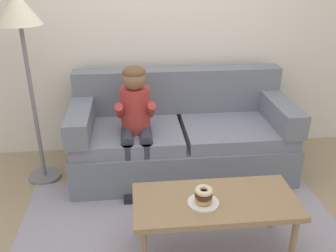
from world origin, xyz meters
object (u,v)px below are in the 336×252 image
object	(u,v)px
donut	(203,200)
toy_controller	(268,215)
floor_lamp	(21,27)
coffee_table	(215,205)
person_child	(136,116)
couch	(181,137)

from	to	relation	value
donut	toy_controller	size ratio (longest dim) A/B	0.53
floor_lamp	coffee_table	bearing A→B (deg)	-38.29
coffee_table	donut	size ratio (longest dim) A/B	9.31
person_child	donut	bearing A→B (deg)	-67.05
person_child	toy_controller	xyz separation A→B (m)	(1.04, -0.64, -0.65)
couch	person_child	distance (m)	0.58
couch	floor_lamp	distance (m)	1.71
donut	couch	bearing A→B (deg)	89.36
couch	floor_lamp	size ratio (longest dim) A/B	1.20
coffee_table	person_child	world-z (taller)	person_child
donut	floor_lamp	world-z (taller)	floor_lamp
donut	floor_lamp	xyz separation A→B (m)	(-1.31, 1.15, 0.95)
person_child	floor_lamp	size ratio (longest dim) A/B	0.65
person_child	floor_lamp	xyz separation A→B (m)	(-0.89, 0.16, 0.75)
donut	toy_controller	xyz separation A→B (m)	(0.62, 0.35, -0.44)
person_child	toy_controller	distance (m)	1.38
couch	donut	xyz separation A→B (m)	(-0.01, -1.19, 0.13)
coffee_table	person_child	bearing A→B (deg)	118.29
coffee_table	toy_controller	world-z (taller)	coffee_table
floor_lamp	donut	bearing A→B (deg)	-41.19
donut	toy_controller	world-z (taller)	donut
couch	person_child	world-z (taller)	person_child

